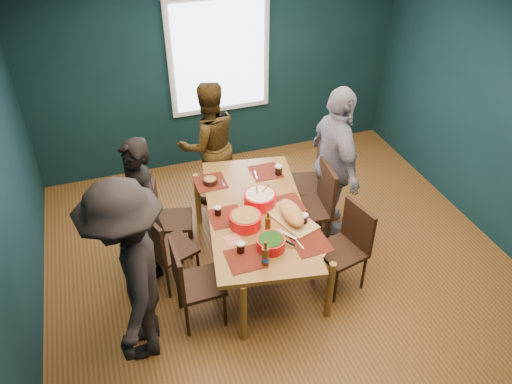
{
  "coord_description": "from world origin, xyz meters",
  "views": [
    {
      "loc": [
        -1.54,
        -3.6,
        3.93
      ],
      "look_at": [
        -0.24,
        0.25,
        0.96
      ],
      "focal_mm": 35.0,
      "sensor_mm": 36.0,
      "label": 1
    }
  ],
  "objects_px": {
    "person_far_left": "(142,211)",
    "bowl_salad": "(246,220)",
    "bowl_dumpling": "(260,199)",
    "cutting_board": "(291,214)",
    "person_right": "(335,164)",
    "chair_right_near": "(349,241)",
    "chair_left_far": "(165,215)",
    "chair_right_far": "(312,177)",
    "chair_left_mid": "(164,246)",
    "chair_left_near": "(190,279)",
    "chair_right_mid": "(316,201)",
    "bowl_herbs": "(271,243)",
    "person_near_left": "(130,275)",
    "person_back": "(209,144)",
    "dining_table": "(257,216)"
  },
  "relations": [
    {
      "from": "bowl_herbs",
      "to": "cutting_board",
      "type": "height_order",
      "value": "cutting_board"
    },
    {
      "from": "person_back",
      "to": "chair_left_far",
      "type": "bearing_deg",
      "value": 43.18
    },
    {
      "from": "chair_left_near",
      "to": "person_near_left",
      "type": "distance_m",
      "value": 0.64
    },
    {
      "from": "chair_left_far",
      "to": "person_right",
      "type": "distance_m",
      "value": 1.96
    },
    {
      "from": "person_far_left",
      "to": "bowl_salad",
      "type": "distance_m",
      "value": 1.06
    },
    {
      "from": "chair_left_mid",
      "to": "person_back",
      "type": "bearing_deg",
      "value": 39.19
    },
    {
      "from": "person_near_left",
      "to": "bowl_salad",
      "type": "distance_m",
      "value": 1.27
    },
    {
      "from": "chair_left_near",
      "to": "chair_right_near",
      "type": "relative_size",
      "value": 0.99
    },
    {
      "from": "person_far_left",
      "to": "bowl_salad",
      "type": "height_order",
      "value": "person_far_left"
    },
    {
      "from": "person_right",
      "to": "bowl_dumpling",
      "type": "relative_size",
      "value": 5.42
    },
    {
      "from": "chair_left_mid",
      "to": "person_near_left",
      "type": "bearing_deg",
      "value": -136.76
    },
    {
      "from": "chair_right_far",
      "to": "person_right",
      "type": "distance_m",
      "value": 0.43
    },
    {
      "from": "bowl_dumpling",
      "to": "chair_left_far",
      "type": "bearing_deg",
      "value": 154.45
    },
    {
      "from": "chair_right_far",
      "to": "person_back",
      "type": "distance_m",
      "value": 1.32
    },
    {
      "from": "person_far_left",
      "to": "person_back",
      "type": "bearing_deg",
      "value": 115.01
    },
    {
      "from": "chair_left_mid",
      "to": "person_near_left",
      "type": "height_order",
      "value": "person_near_left"
    },
    {
      "from": "person_far_left",
      "to": "cutting_board",
      "type": "distance_m",
      "value": 1.51
    },
    {
      "from": "person_right",
      "to": "bowl_dumpling",
      "type": "bearing_deg",
      "value": 105.87
    },
    {
      "from": "chair_left_mid",
      "to": "bowl_dumpling",
      "type": "xyz_separation_m",
      "value": [
        1.04,
        0.07,
        0.29
      ]
    },
    {
      "from": "dining_table",
      "to": "person_back",
      "type": "height_order",
      "value": "person_back"
    },
    {
      "from": "person_right",
      "to": "chair_left_mid",
      "type": "bearing_deg",
      "value": 100.99
    },
    {
      "from": "person_back",
      "to": "bowl_salad",
      "type": "relative_size",
      "value": 5.08
    },
    {
      "from": "chair_right_mid",
      "to": "person_near_left",
      "type": "bearing_deg",
      "value": -153.0
    },
    {
      "from": "chair_left_far",
      "to": "chair_right_far",
      "type": "height_order",
      "value": "chair_right_far"
    },
    {
      "from": "chair_left_far",
      "to": "bowl_dumpling",
      "type": "relative_size",
      "value": 2.63
    },
    {
      "from": "chair_left_near",
      "to": "person_right",
      "type": "distance_m",
      "value": 2.08
    },
    {
      "from": "chair_left_mid",
      "to": "bowl_salad",
      "type": "height_order",
      "value": "chair_left_mid"
    },
    {
      "from": "chair_right_far",
      "to": "person_near_left",
      "type": "bearing_deg",
      "value": -136.77
    },
    {
      "from": "chair_right_far",
      "to": "chair_right_near",
      "type": "distance_m",
      "value": 1.11
    },
    {
      "from": "bowl_salad",
      "to": "person_near_left",
      "type": "bearing_deg",
      "value": -156.84
    },
    {
      "from": "chair_left_mid",
      "to": "chair_right_mid",
      "type": "relative_size",
      "value": 0.89
    },
    {
      "from": "person_far_left",
      "to": "person_near_left",
      "type": "relative_size",
      "value": 0.88
    },
    {
      "from": "bowl_dumpling",
      "to": "cutting_board",
      "type": "distance_m",
      "value": 0.4
    },
    {
      "from": "chair_left_mid",
      "to": "chair_right_near",
      "type": "bearing_deg",
      "value": -36.58
    },
    {
      "from": "bowl_dumpling",
      "to": "person_far_left",
      "type": "bearing_deg",
      "value": 169.93
    },
    {
      "from": "chair_left_near",
      "to": "bowl_salad",
      "type": "bearing_deg",
      "value": 27.09
    },
    {
      "from": "chair_right_mid",
      "to": "bowl_herbs",
      "type": "relative_size",
      "value": 3.83
    },
    {
      "from": "person_right",
      "to": "chair_right_near",
      "type": "bearing_deg",
      "value": 167.31
    },
    {
      "from": "chair_left_mid",
      "to": "chair_right_far",
      "type": "xyz_separation_m",
      "value": [
        1.86,
        0.56,
        0.06
      ]
    },
    {
      "from": "chair_right_mid",
      "to": "cutting_board",
      "type": "height_order",
      "value": "chair_right_mid"
    },
    {
      "from": "bowl_herbs",
      "to": "chair_right_mid",
      "type": "bearing_deg",
      "value": 41.73
    },
    {
      "from": "dining_table",
      "to": "bowl_salad",
      "type": "xyz_separation_m",
      "value": [
        -0.18,
        -0.19,
        0.14
      ]
    },
    {
      "from": "person_back",
      "to": "chair_left_near",
      "type": "bearing_deg",
      "value": 64.66
    },
    {
      "from": "person_back",
      "to": "person_near_left",
      "type": "height_order",
      "value": "person_near_left"
    },
    {
      "from": "dining_table",
      "to": "chair_left_far",
      "type": "xyz_separation_m",
      "value": [
        -0.87,
        0.54,
        -0.17
      ]
    },
    {
      "from": "chair_left_near",
      "to": "chair_right_mid",
      "type": "xyz_separation_m",
      "value": [
        1.57,
        0.66,
        0.05
      ]
    },
    {
      "from": "chair_left_far",
      "to": "bowl_dumpling",
      "type": "bearing_deg",
      "value": -12.17
    },
    {
      "from": "person_near_left",
      "to": "bowl_herbs",
      "type": "xyz_separation_m",
      "value": [
        1.29,
        0.11,
        -0.1
      ]
    },
    {
      "from": "person_far_left",
      "to": "person_right",
      "type": "distance_m",
      "value": 2.16
    },
    {
      "from": "person_far_left",
      "to": "bowl_herbs",
      "type": "relative_size",
      "value": 5.94
    }
  ]
}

